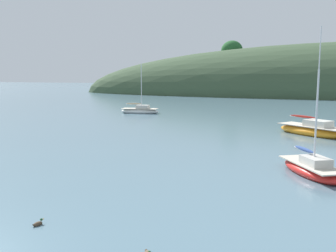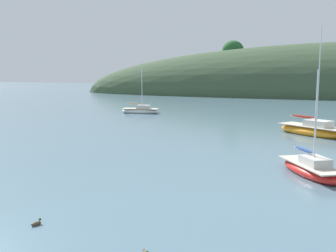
# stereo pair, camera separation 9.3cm
# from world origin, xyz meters

# --- Properties ---
(sailboat_red_portside) EXTENTS (6.33, 5.54, 9.13)m
(sailboat_red_portside) POSITION_xyz_m (10.38, 27.12, 0.40)
(sailboat_red_portside) COLOR orange
(sailboat_red_portside) RESTS_ON ground
(sailboat_white_near) EXTENTS (3.59, 4.71, 5.43)m
(sailboat_white_near) POSITION_xyz_m (9.94, 13.62, 0.31)
(sailboat_white_near) COLOR red
(sailboat_white_near) RESTS_ON ground
(sailboat_blue_center) EXTENTS (5.24, 2.32, 6.63)m
(sailboat_blue_center) POSITION_xyz_m (-10.52, 38.68, 0.33)
(sailboat_blue_center) COLOR white
(sailboat_blue_center) RESTS_ON ground
(duck_lone_right) EXTENTS (0.27, 0.42, 0.24)m
(duck_lone_right) POSITION_xyz_m (1.12, 3.73, 0.05)
(duck_lone_right) COLOR #473828
(duck_lone_right) RESTS_ON ground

